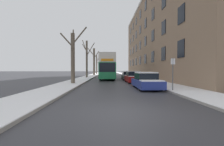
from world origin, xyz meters
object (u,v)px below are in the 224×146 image
bare_tree_left_0 (73,56)px  street_sign_post (173,73)px  bare_tree_left_2 (94,61)px  double_decker_bus (107,66)px  pedestrian_left_sidewalk (72,76)px  parked_car_2 (128,76)px  parked_car_0 (146,81)px  bare_tree_left_3 (97,64)px  parked_car_1 (133,77)px  bare_tree_left_1 (87,58)px

bare_tree_left_0 → street_sign_post: bearing=-35.3°
bare_tree_left_2 → double_decker_bus: size_ratio=0.69×
bare_tree_left_2 → pedestrian_left_sidewalk: 24.27m
pedestrian_left_sidewalk → street_sign_post: (9.49, -9.07, 0.60)m
bare_tree_left_0 → double_decker_bus: bearing=68.9°
pedestrian_left_sidewalk → parked_car_2: bearing=50.2°
parked_car_0 → bare_tree_left_3: bearing=99.5°
parked_car_0 → parked_car_1: 6.44m
bare_tree_left_3 → parked_car_1: 38.65m
parked_car_0 → street_sign_post: size_ratio=1.80×
bare_tree_left_1 → street_sign_post: 21.25m
double_decker_bus → parked_car_1: double_decker_bus is taller
bare_tree_left_3 → parked_car_0: (7.42, -44.24, -3.15)m
double_decker_bus → parked_car_0: bearing=-76.1°
double_decker_bus → parked_car_0: 14.50m
bare_tree_left_3 → parked_car_1: size_ratio=1.58×
bare_tree_left_2 → double_decker_bus: bare_tree_left_2 is taller
double_decker_bus → street_sign_post: 16.98m
bare_tree_left_0 → double_decker_bus: size_ratio=0.57×
bare_tree_left_0 → parked_car_0: 8.70m
bare_tree_left_0 → bare_tree_left_1: (-0.21, 12.92, 0.80)m
parked_car_2 → street_sign_post: 14.21m
pedestrian_left_sidewalk → street_sign_post: 13.14m
bare_tree_left_3 → double_decker_bus: bare_tree_left_3 is taller
double_decker_bus → parked_car_0: double_decker_bus is taller
bare_tree_left_0 → bare_tree_left_3: bare_tree_left_3 is taller
bare_tree_left_3 → pedestrian_left_sidewalk: bare_tree_left_3 is taller
bare_tree_left_3 → double_decker_bus: (3.97, -30.26, -1.43)m
parked_car_0 → pedestrian_left_sidewalk: size_ratio=2.92×
bare_tree_left_2 → parked_car_2: bare_tree_left_2 is taller
bare_tree_left_2 → parked_car_0: size_ratio=1.73×
parked_car_1 → double_decker_bus: bearing=114.6°
bare_tree_left_3 → parked_car_1: (7.42, -37.80, -3.13)m
bare_tree_left_0 → bare_tree_left_3: bearing=90.1°
bare_tree_left_0 → bare_tree_left_2: size_ratio=0.83×
parked_car_0 → parked_car_1: (0.00, 6.44, 0.01)m
bare_tree_left_2 → parked_car_2: 20.66m
bare_tree_left_3 → bare_tree_left_1: bearing=-90.3°
parked_car_2 → double_decker_bus: bearing=148.3°
parked_car_2 → bare_tree_left_0: bearing=-132.8°
bare_tree_left_2 → street_sign_post: bearing=-75.2°
bare_tree_left_3 → bare_tree_left_0: bearing=-89.9°
parked_car_2 → pedestrian_left_sidewalk: (-8.09, -5.05, 0.21)m
parked_car_0 → pedestrian_left_sidewalk: pedestrian_left_sidewalk is taller
bare_tree_left_1 → bare_tree_left_3: (0.13, 27.40, -0.20)m
double_decker_bus → parked_car_1: 8.46m
parked_car_2 → street_sign_post: size_ratio=1.72×
bare_tree_left_0 → parked_car_2: 11.11m
pedestrian_left_sidewalk → double_decker_bus: bearing=75.3°
parked_car_1 → parked_car_2: 5.41m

